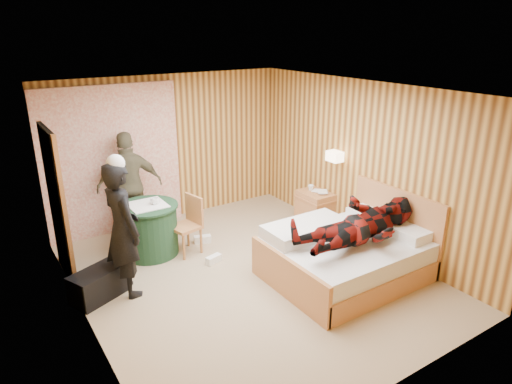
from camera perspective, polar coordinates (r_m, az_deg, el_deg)
floor at (r=6.38m, az=-1.11°, el=-10.33°), size 4.20×5.00×0.01m
ceiling at (r=5.56m, az=-1.28°, el=12.54°), size 4.20×5.00×0.01m
wall_back at (r=7.99m, az=-10.77°, el=5.33°), size 4.20×0.02×2.50m
wall_left at (r=5.14m, az=-21.51°, el=-4.01°), size 0.02×5.00×2.50m
wall_right at (r=7.13m, az=13.30°, el=3.39°), size 0.02×5.00×2.50m
curtain at (r=7.63m, az=-17.47°, el=3.68°), size 2.20×0.08×2.40m
doorway at (r=6.52m, az=-23.63°, el=-1.45°), size 0.06×0.90×2.05m
wall_lamp at (r=7.30m, az=9.83°, el=4.43°), size 0.26×0.24×0.16m
bed at (r=6.35m, az=11.15°, el=-7.69°), size 2.00×1.56×1.07m
nightstand at (r=7.85m, az=7.36°, el=-2.00°), size 0.45×0.61×0.59m
round_table at (r=6.96m, az=-13.19°, el=-4.52°), size 0.89×0.89×0.79m
chair_far at (r=7.52m, az=-15.21°, el=-1.64°), size 0.46×0.46×0.93m
chair_near at (r=6.87m, az=-8.35°, el=-3.51°), size 0.47×0.47×0.88m
duffel_bag at (r=6.13m, az=-19.09°, el=-10.84°), size 0.76×0.60×0.38m
sneaker_left at (r=6.69m, az=-5.32°, el=-8.37°), size 0.26×0.15×0.11m
sneaker_right at (r=7.29m, az=-6.69°, el=-5.88°), size 0.28×0.19×0.12m
woman_standing at (r=5.85m, az=-16.33°, el=-4.52°), size 0.50×0.69×1.75m
man_at_table at (r=7.46m, az=-15.48°, el=0.78°), size 1.07×0.60×1.72m
man_on_bed at (r=5.95m, az=13.25°, el=-2.82°), size 0.86×0.67×1.77m
book_lower at (r=7.71m, az=7.70°, el=-0.08°), size 0.26×0.28×0.02m
book_upper at (r=7.71m, az=7.71°, el=0.06°), size 0.26×0.28×0.02m
cup_nightstand at (r=7.83m, az=6.86°, el=0.54°), size 0.13×0.13×0.09m
cup_table at (r=6.78m, az=-12.54°, el=-1.11°), size 0.16×0.16×0.10m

